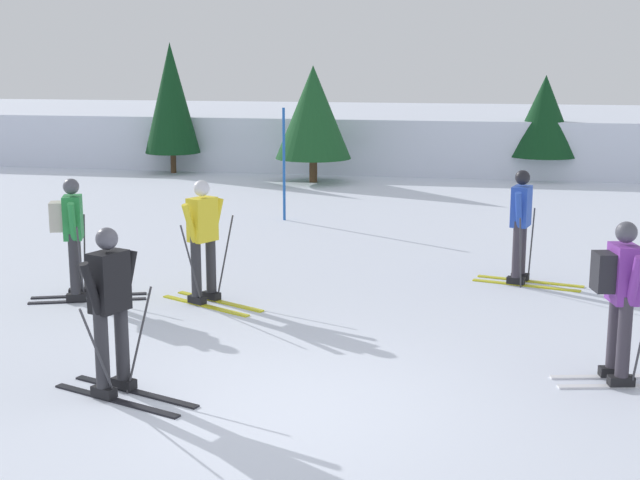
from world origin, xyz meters
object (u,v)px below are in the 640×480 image
skier_yellow (203,238)px  skier_green (72,233)px  skier_blue (521,223)px  skier_black (111,307)px  trail_marker_pole (284,165)px  skier_purple (620,294)px  conifer_far_left (544,116)px  conifer_far_right (313,112)px  conifer_far_centre (171,98)px

skier_yellow → skier_green: 1.84m
skier_blue → skier_green: bearing=-160.1°
skier_black → trail_marker_pole: (-0.69, 9.91, 0.25)m
skier_black → skier_blue: bearing=53.4°
skier_purple → skier_yellow: bearing=158.1°
skier_black → conifer_far_left: 18.29m
trail_marker_pole → conifer_far_right: bearing=96.1°
trail_marker_pole → skier_black: bearing=-86.0°
skier_blue → trail_marker_pole: bearing=136.7°
skier_green → skier_black: 3.84m
trail_marker_pole → conifer_far_left: bearing=54.5°
skier_purple → trail_marker_pole: bearing=123.5°
skier_blue → trail_marker_pole: (-4.74, 4.46, 0.25)m
skier_blue → skier_purple: bearing=-77.3°
conifer_far_left → skier_green: bearing=-115.5°
skier_purple → trail_marker_pole: size_ratio=0.74×
trail_marker_pole → skier_yellow: bearing=-85.9°
skier_green → skier_purple: 7.27m
skier_purple → conifer_far_right: bearing=113.7°
skier_blue → conifer_far_left: (0.78, 12.17, 0.84)m
skier_black → skier_blue: 6.79m
conifer_far_left → skier_yellow: bearing=-109.6°
skier_purple → conifer_far_left: 16.28m
skier_black → conifer_far_centre: 17.84m
conifer_far_left → skier_purple: bearing=-89.5°
conifer_far_left → conifer_far_right: bearing=-162.4°
skier_black → conifer_far_centre: bearing=108.9°
trail_marker_pole → skier_green: bearing=-101.6°
conifer_far_right → skier_blue: bearing=-62.4°
skier_green → skier_purple: same height
skier_blue → skier_yellow: bearing=-154.9°
trail_marker_pole → conifer_far_left: 9.50m
skier_blue → conifer_far_centre: conifer_far_centre is taller
skier_yellow → skier_black: (0.23, -3.46, -0.00)m
trail_marker_pole → conifer_far_centre: 8.65m
trail_marker_pole → conifer_far_left: size_ratio=0.81×
conifer_far_right → conifer_far_centre: bearing=165.5°
skier_blue → conifer_far_centre: (-9.82, 11.38, 1.27)m
skier_black → skier_purple: bearing=15.3°
skier_green → conifer_far_right: bearing=86.5°
skier_purple → conifer_far_left: size_ratio=0.60×
conifer_far_centre → skier_purple: bearing=-55.2°
skier_green → conifer_far_left: (6.88, 14.39, 0.80)m
skier_green → conifer_far_left: conifer_far_left is taller
skier_yellow → conifer_far_left: 15.07m
skier_yellow → conifer_far_right: (-1.08, 12.22, 0.98)m
skier_purple → skier_blue: bearing=102.7°
skier_yellow → trail_marker_pole: 6.48m
skier_blue → conifer_far_left: size_ratio=0.60×
skier_black → conifer_far_left: (4.82, 17.63, 0.84)m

